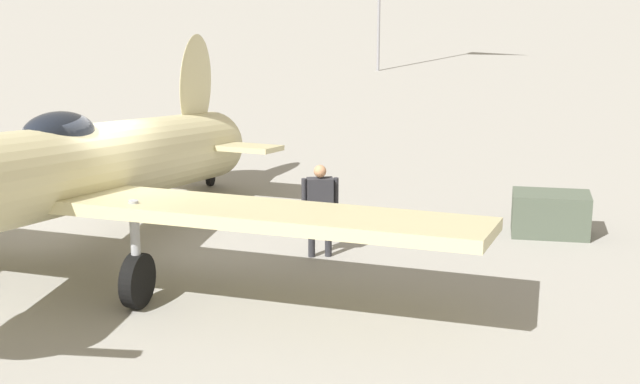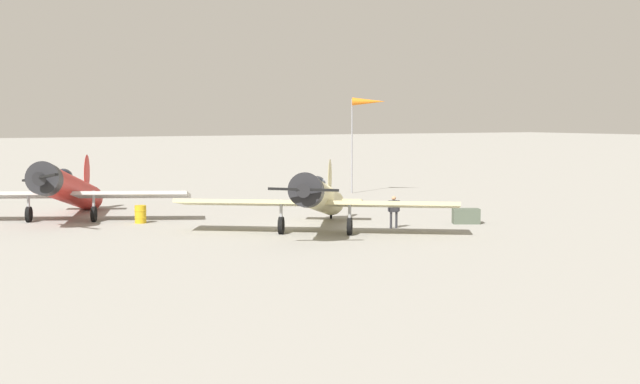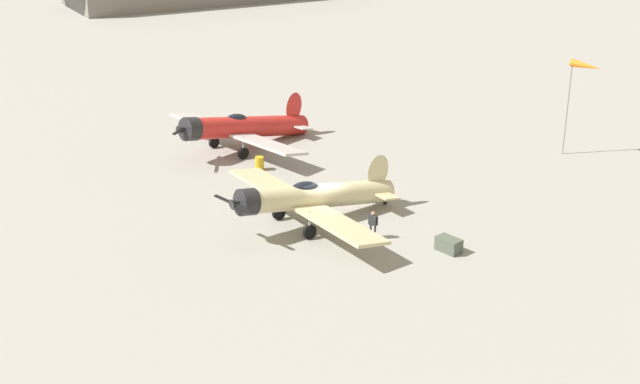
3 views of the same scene
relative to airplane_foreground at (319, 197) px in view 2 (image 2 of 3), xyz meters
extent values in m
plane|color=gray|center=(0.33, 0.43, -1.60)|extent=(400.00, 400.00, 0.00)
cylinder|color=beige|center=(0.33, 0.43, -0.03)|extent=(6.95, 8.64, 2.76)
cylinder|color=#232326|center=(-2.47, -3.29, 0.66)|extent=(1.82, 1.75, 1.56)
cone|color=#232326|center=(-2.86, -3.81, 0.76)|extent=(0.86, 0.87, 0.68)
cube|color=black|center=(-2.95, -3.93, 0.76)|extent=(2.73, 1.42, 0.21)
ellipsoid|color=black|center=(-0.26, -0.34, 0.68)|extent=(1.68, 1.88, 0.92)
cube|color=#C6BC89|center=(-0.37, -0.50, -0.23)|extent=(11.68, 9.50, 0.49)
ellipsoid|color=beige|center=(2.77, 3.69, 0.60)|extent=(1.16, 1.49, 2.16)
cube|color=#C6BC89|center=(2.65, 3.53, -0.54)|extent=(3.38, 2.92, 0.26)
cylinder|color=#999BA0|center=(0.53, -1.91, -0.60)|extent=(0.14, 0.14, 1.19)
cylinder|color=black|center=(0.53, -1.91, -1.20)|extent=(0.64, 0.76, 0.80)
cylinder|color=#999BA0|center=(-1.98, -0.02, -0.60)|extent=(0.14, 0.14, 1.19)
cylinder|color=black|center=(-1.98, -0.02, -1.20)|extent=(0.64, 0.76, 0.80)
cylinder|color=black|center=(3.12, 4.16, -1.46)|extent=(0.25, 0.28, 0.28)
cylinder|color=red|center=(-8.71, 11.33, -0.08)|extent=(6.05, 9.89, 3.29)
cylinder|color=#232326|center=(-10.96, 6.94, 0.82)|extent=(1.95, 1.77, 1.73)
cone|color=#232326|center=(-11.26, 6.37, 0.94)|extent=(0.89, 0.89, 0.75)
cube|color=black|center=(-11.33, 6.23, 0.94)|extent=(0.98, 3.27, 0.57)
ellipsoid|color=black|center=(-9.18, 10.42, 0.73)|extent=(1.50, 1.94, 0.97)
cube|color=#BCB7B2|center=(-9.27, 10.24, -0.26)|extent=(12.34, 7.68, 0.54)
ellipsoid|color=red|center=(-6.73, 15.17, 0.51)|extent=(0.96, 1.71, 2.40)
cube|color=#BCB7B2|center=(-6.82, 14.99, -0.76)|extent=(3.53, 2.53, 0.30)
cylinder|color=#999BA0|center=(-8.10, 8.94, -0.60)|extent=(0.14, 0.14, 1.19)
cylinder|color=black|center=(-8.10, 8.94, -1.20)|extent=(0.54, 0.80, 0.80)
cylinder|color=#999BA0|center=(-11.01, 10.44, -0.60)|extent=(0.14, 0.14, 1.19)
cylinder|color=black|center=(-11.01, 10.44, -1.20)|extent=(0.54, 0.80, 0.80)
cylinder|color=black|center=(-6.45, 15.71, -1.46)|extent=(0.22, 0.29, 0.28)
cylinder|color=#2D2D33|center=(3.60, -0.72, -1.21)|extent=(0.11, 0.11, 0.78)
cylinder|color=#2D2D33|center=(3.87, -0.79, -1.21)|extent=(0.11, 0.11, 0.78)
cube|color=#2D2D33|center=(3.73, -0.75, -0.54)|extent=(0.46, 0.31, 0.55)
sphere|color=tan|center=(3.73, -0.75, -0.15)|extent=(0.20, 0.20, 0.20)
cylinder|color=#2D2D33|center=(3.48, -0.69, -0.53)|extent=(0.08, 0.08, 0.52)
cylinder|color=#2D2D33|center=(3.98, -0.82, -0.53)|extent=(0.08, 0.08, 0.52)
cube|color=#4C5647|center=(7.91, -1.06, -1.22)|extent=(1.52, 1.30, 0.76)
cylinder|color=gold|center=(-6.20, 7.24, -1.15)|extent=(0.58, 0.58, 0.90)
torus|color=gold|center=(-6.20, 7.24, -0.97)|extent=(0.61, 0.61, 0.04)
torus|color=gold|center=(-6.20, 7.24, -1.33)|extent=(0.61, 0.61, 0.04)
cylinder|color=gray|center=(12.41, 17.05, 1.68)|extent=(0.10, 0.10, 6.56)
cone|color=orange|center=(13.36, 16.40, 4.81)|extent=(2.22, 1.77, 0.56)
camera|label=1|loc=(-1.68, -15.57, 3.94)|focal=56.96mm
camera|label=2|loc=(-20.46, -35.93, 3.73)|focal=50.02mm
camera|label=3|loc=(14.51, -41.03, 17.45)|focal=47.62mm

